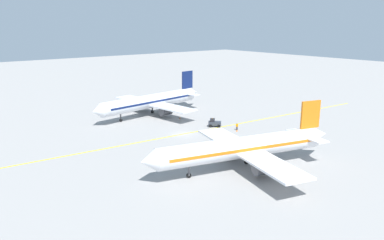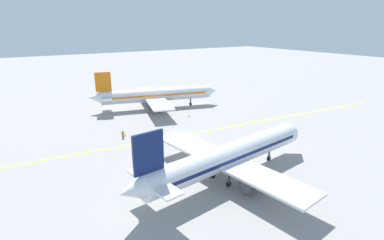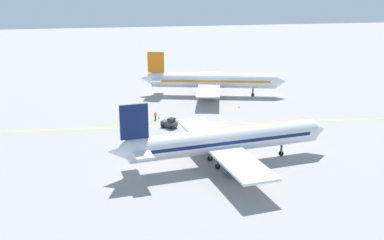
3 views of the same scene
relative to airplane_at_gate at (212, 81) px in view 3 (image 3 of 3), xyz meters
name	(u,v)px [view 3 (image 3 of 3)]	position (x,y,z in m)	size (l,w,h in m)	color
ground_plane	(218,124)	(22.61, -4.17, -3.71)	(400.00, 400.00, 0.00)	gray
apron_yellow_centreline	(218,124)	(22.61, -4.17, -3.71)	(0.40, 120.00, 0.01)	yellow
airplane_at_gate	(212,81)	(0.00, 0.00, 0.00)	(28.40, 35.07, 10.60)	white
airplane_adjacent_stand	(224,141)	(42.19, -8.33, 0.00)	(28.44, 35.52, 10.60)	silver
baggage_tug_dark	(170,123)	(23.03, -13.79, -2.81)	(3.14, 3.22, 2.11)	#333842
ground_crew_worker	(155,116)	(17.48, -15.85, -2.80)	(0.36, 0.53, 1.68)	#23232D
traffic_cone_near_nose	(159,117)	(16.73, -15.10, -3.43)	(0.32, 0.32, 0.55)	orange
traffic_cone_mid_apron	(239,106)	(11.93, 3.37, -3.43)	(0.32, 0.32, 0.55)	orange
traffic_cone_by_wingtip	(191,146)	(34.15, -11.82, -3.43)	(0.32, 0.32, 0.55)	orange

